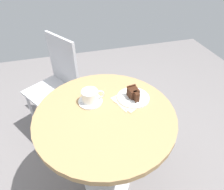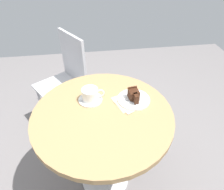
{
  "view_description": "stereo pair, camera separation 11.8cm",
  "coord_description": "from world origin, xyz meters",
  "px_view_note": "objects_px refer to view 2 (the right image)",
  "views": [
    {
      "loc": [
        -0.17,
        -0.79,
        1.53
      ],
      "look_at": [
        0.07,
        0.1,
        0.77
      ],
      "focal_mm": 32.0,
      "sensor_mm": 36.0,
      "label": 1
    },
    {
      "loc": [
        -0.06,
        -0.81,
        1.53
      ],
      "look_at": [
        0.07,
        0.1,
        0.77
      ],
      "focal_mm": 32.0,
      "sensor_mm": 36.0,
      "label": 2
    }
  ],
  "objects_px": {
    "napkin": "(129,102)",
    "cafe_chair": "(67,75)",
    "coffee_cup": "(90,94)",
    "cake_plate": "(134,99)",
    "teaspoon": "(84,102)",
    "saucer": "(90,99)",
    "fork": "(126,99)",
    "cake_slice": "(134,95)"
  },
  "relations": [
    {
      "from": "napkin",
      "to": "cafe_chair",
      "type": "xyz_separation_m",
      "value": [
        -0.42,
        0.69,
        -0.22
      ]
    },
    {
      "from": "coffee_cup",
      "to": "cake_plate",
      "type": "height_order",
      "value": "coffee_cup"
    },
    {
      "from": "teaspoon",
      "to": "cafe_chair",
      "type": "distance_m",
      "value": 0.71
    },
    {
      "from": "saucer",
      "to": "cafe_chair",
      "type": "bearing_deg",
      "value": 107.08
    },
    {
      "from": "teaspoon",
      "to": "napkin",
      "type": "height_order",
      "value": "teaspoon"
    },
    {
      "from": "fork",
      "to": "cake_plate",
      "type": "bearing_deg",
      "value": -130.42
    },
    {
      "from": "cake_slice",
      "to": "cafe_chair",
      "type": "height_order",
      "value": "cafe_chair"
    },
    {
      "from": "coffee_cup",
      "to": "cake_plate",
      "type": "bearing_deg",
      "value": -8.91
    },
    {
      "from": "saucer",
      "to": "napkin",
      "type": "height_order",
      "value": "saucer"
    },
    {
      "from": "cake_slice",
      "to": "napkin",
      "type": "height_order",
      "value": "cake_slice"
    },
    {
      "from": "teaspoon",
      "to": "cake_plate",
      "type": "relative_size",
      "value": 0.44
    },
    {
      "from": "cake_plate",
      "to": "cafe_chair",
      "type": "bearing_deg",
      "value": 124.1
    },
    {
      "from": "teaspoon",
      "to": "cake_slice",
      "type": "xyz_separation_m",
      "value": [
        0.3,
        -0.02,
        0.03
      ]
    },
    {
      "from": "cake_plate",
      "to": "fork",
      "type": "relative_size",
      "value": 1.84
    },
    {
      "from": "cake_plate",
      "to": "saucer",
      "type": "bearing_deg",
      "value": 171.85
    },
    {
      "from": "cafe_chair",
      "to": "teaspoon",
      "type": "bearing_deg",
      "value": -19.65
    },
    {
      "from": "coffee_cup",
      "to": "fork",
      "type": "bearing_deg",
      "value": -11.95
    },
    {
      "from": "fork",
      "to": "napkin",
      "type": "distance_m",
      "value": 0.02
    },
    {
      "from": "cake_slice",
      "to": "napkin",
      "type": "bearing_deg",
      "value": -157.84
    },
    {
      "from": "fork",
      "to": "cake_slice",
      "type": "bearing_deg",
      "value": -133.09
    },
    {
      "from": "cake_slice",
      "to": "cafe_chair",
      "type": "relative_size",
      "value": 0.11
    },
    {
      "from": "coffee_cup",
      "to": "cake_plate",
      "type": "distance_m",
      "value": 0.26
    },
    {
      "from": "saucer",
      "to": "fork",
      "type": "bearing_deg",
      "value": -10.98
    },
    {
      "from": "teaspoon",
      "to": "cake_slice",
      "type": "height_order",
      "value": "cake_slice"
    },
    {
      "from": "cake_plate",
      "to": "napkin",
      "type": "distance_m",
      "value": 0.04
    },
    {
      "from": "coffee_cup",
      "to": "cake_plate",
      "type": "xyz_separation_m",
      "value": [
        0.26,
        -0.04,
        -0.04
      ]
    },
    {
      "from": "cake_plate",
      "to": "coffee_cup",
      "type": "bearing_deg",
      "value": 171.09
    },
    {
      "from": "coffee_cup",
      "to": "teaspoon",
      "type": "height_order",
      "value": "coffee_cup"
    },
    {
      "from": "cake_plate",
      "to": "napkin",
      "type": "relative_size",
      "value": 0.92
    },
    {
      "from": "coffee_cup",
      "to": "napkin",
      "type": "bearing_deg",
      "value": -13.98
    },
    {
      "from": "cake_slice",
      "to": "napkin",
      "type": "distance_m",
      "value": 0.05
    },
    {
      "from": "fork",
      "to": "cafe_chair",
      "type": "height_order",
      "value": "cafe_chair"
    },
    {
      "from": "saucer",
      "to": "cafe_chair",
      "type": "relative_size",
      "value": 0.16
    },
    {
      "from": "teaspoon",
      "to": "fork",
      "type": "distance_m",
      "value": 0.25
    },
    {
      "from": "coffee_cup",
      "to": "cake_slice",
      "type": "xyz_separation_m",
      "value": [
        0.26,
        -0.04,
        -0.0
      ]
    },
    {
      "from": "napkin",
      "to": "cake_plate",
      "type": "bearing_deg",
      "value": 24.69
    },
    {
      "from": "napkin",
      "to": "cafe_chair",
      "type": "height_order",
      "value": "cafe_chair"
    },
    {
      "from": "cake_plate",
      "to": "napkin",
      "type": "xyz_separation_m",
      "value": [
        -0.03,
        -0.02,
        -0.0
      ]
    },
    {
      "from": "cake_slice",
      "to": "fork",
      "type": "distance_m",
      "value": 0.06
    },
    {
      "from": "coffee_cup",
      "to": "cake_slice",
      "type": "height_order",
      "value": "coffee_cup"
    },
    {
      "from": "fork",
      "to": "cafe_chair",
      "type": "bearing_deg",
      "value": -13.43
    },
    {
      "from": "saucer",
      "to": "teaspoon",
      "type": "distance_m",
      "value": 0.04
    }
  ]
}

